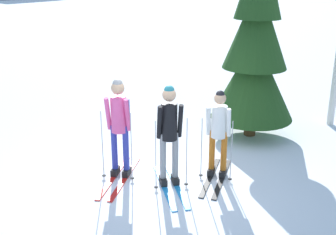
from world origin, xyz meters
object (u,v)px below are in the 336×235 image
(skier_in_black, at_px, (169,131))
(pine_tree_near, at_px, (255,47))
(skier_in_pink, at_px, (119,122))
(skier_in_white, at_px, (219,131))

(skier_in_black, distance_m, pine_tree_near, 3.26)
(skier_in_pink, xyz_separation_m, skier_in_white, (1.78, -0.12, -0.16))
(skier_in_pink, bearing_deg, skier_in_black, -24.40)
(skier_in_white, xyz_separation_m, pine_tree_near, (1.10, 2.08, 1.16))
(skier_in_black, bearing_deg, skier_in_white, 17.34)
(skier_in_white, height_order, pine_tree_near, pine_tree_near)
(skier_in_white, bearing_deg, pine_tree_near, 62.20)
(skier_in_black, bearing_deg, skier_in_pink, 155.60)
(skier_in_white, bearing_deg, skier_in_black, -162.66)
(skier_in_black, relative_size, skier_in_white, 1.11)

